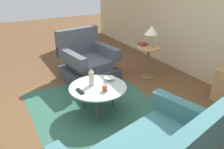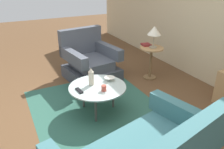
{
  "view_description": "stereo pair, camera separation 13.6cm",
  "coord_description": "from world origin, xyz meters",
  "px_view_note": "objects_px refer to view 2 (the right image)",
  "views": [
    {
      "loc": [
        2.56,
        -1.23,
        1.95
      ],
      "look_at": [
        -0.15,
        0.28,
        0.55
      ],
      "focal_mm": 36.73,
      "sensor_mm": 36.0,
      "label": 1
    },
    {
      "loc": [
        2.62,
        -1.11,
        1.95
      ],
      "look_at": [
        -0.15,
        0.28,
        0.55
      ],
      "focal_mm": 36.73,
      "sensor_mm": 36.0,
      "label": 2
    }
  ],
  "objects_px": {
    "table_lamp": "(154,31)",
    "book": "(146,45)",
    "tv_remote_dark": "(79,91)",
    "bowl": "(110,79)",
    "coffee_table": "(97,88)",
    "vase": "(91,77)",
    "side_table": "(151,57)",
    "armchair": "(90,63)",
    "mug": "(104,88)"
  },
  "relations": [
    {
      "from": "tv_remote_dark",
      "to": "book",
      "type": "bearing_deg",
      "value": 110.94
    },
    {
      "from": "armchair",
      "to": "book",
      "type": "relative_size",
      "value": 4.92
    },
    {
      "from": "table_lamp",
      "to": "bowl",
      "type": "xyz_separation_m",
      "value": [
        0.53,
        -1.18,
        -0.49
      ]
    },
    {
      "from": "vase",
      "to": "mug",
      "type": "height_order",
      "value": "vase"
    },
    {
      "from": "table_lamp",
      "to": "book",
      "type": "xyz_separation_m",
      "value": [
        -0.18,
        -0.04,
        -0.3
      ]
    },
    {
      "from": "mug",
      "to": "armchair",
      "type": "bearing_deg",
      "value": 167.0
    },
    {
      "from": "side_table",
      "to": "book",
      "type": "distance_m",
      "value": 0.25
    },
    {
      "from": "coffee_table",
      "to": "mug",
      "type": "bearing_deg",
      "value": 9.45
    },
    {
      "from": "bowl",
      "to": "mug",
      "type": "bearing_deg",
      "value": -39.46
    },
    {
      "from": "side_table",
      "to": "bowl",
      "type": "height_order",
      "value": "side_table"
    },
    {
      "from": "coffee_table",
      "to": "vase",
      "type": "height_order",
      "value": "vase"
    },
    {
      "from": "mug",
      "to": "table_lamp",
      "type": "bearing_deg",
      "value": 119.67
    },
    {
      "from": "armchair",
      "to": "mug",
      "type": "relative_size",
      "value": 9.03
    },
    {
      "from": "table_lamp",
      "to": "book",
      "type": "distance_m",
      "value": 0.35
    },
    {
      "from": "bowl",
      "to": "book",
      "type": "relative_size",
      "value": 0.76
    },
    {
      "from": "bowl",
      "to": "book",
      "type": "xyz_separation_m",
      "value": [
        -0.71,
        1.14,
        0.2
      ]
    },
    {
      "from": "mug",
      "to": "book",
      "type": "xyz_separation_m",
      "value": [
        -0.97,
        1.35,
        0.18
      ]
    },
    {
      "from": "coffee_table",
      "to": "armchair",
      "type": "bearing_deg",
      "value": 163.97
    },
    {
      "from": "armchair",
      "to": "side_table",
      "type": "bearing_deg",
      "value": 144.48
    },
    {
      "from": "coffee_table",
      "to": "tv_remote_dark",
      "type": "xyz_separation_m",
      "value": [
        0.02,
        -0.29,
        0.04
      ]
    },
    {
      "from": "tv_remote_dark",
      "to": "side_table",
      "type": "bearing_deg",
      "value": 106.18
    },
    {
      "from": "coffee_table",
      "to": "bowl",
      "type": "relative_size",
      "value": 5.24
    },
    {
      "from": "vase",
      "to": "side_table",
      "type": "bearing_deg",
      "value": 110.84
    },
    {
      "from": "coffee_table",
      "to": "table_lamp",
      "type": "bearing_deg",
      "value": 113.74
    },
    {
      "from": "armchair",
      "to": "coffee_table",
      "type": "xyz_separation_m",
      "value": [
        1.19,
        -0.34,
        0.08
      ]
    },
    {
      "from": "table_lamp",
      "to": "tv_remote_dark",
      "type": "distance_m",
      "value": 1.9
    },
    {
      "from": "vase",
      "to": "bowl",
      "type": "distance_m",
      "value": 0.32
    },
    {
      "from": "armchair",
      "to": "coffee_table",
      "type": "bearing_deg",
      "value": 65.64
    },
    {
      "from": "coffee_table",
      "to": "bowl",
      "type": "distance_m",
      "value": 0.27
    },
    {
      "from": "mug",
      "to": "tv_remote_dark",
      "type": "bearing_deg",
      "value": -115.05
    },
    {
      "from": "tv_remote_dark",
      "to": "vase",
      "type": "bearing_deg",
      "value": 110.29
    },
    {
      "from": "table_lamp",
      "to": "vase",
      "type": "xyz_separation_m",
      "value": [
        0.54,
        -1.48,
        -0.39
      ]
    },
    {
      "from": "side_table",
      "to": "vase",
      "type": "bearing_deg",
      "value": -69.16
    },
    {
      "from": "side_table",
      "to": "vase",
      "type": "xyz_separation_m",
      "value": [
        0.56,
        -1.46,
        0.1
      ]
    },
    {
      "from": "side_table",
      "to": "bowl",
      "type": "xyz_separation_m",
      "value": [
        0.55,
        -1.16,
        0.0
      ]
    },
    {
      "from": "coffee_table",
      "to": "bowl",
      "type": "height_order",
      "value": "bowl"
    },
    {
      "from": "coffee_table",
      "to": "vase",
      "type": "bearing_deg",
      "value": -146.05
    },
    {
      "from": "armchair",
      "to": "bowl",
      "type": "relative_size",
      "value": 6.52
    },
    {
      "from": "mug",
      "to": "book",
      "type": "height_order",
      "value": "book"
    },
    {
      "from": "book",
      "to": "table_lamp",
      "type": "bearing_deg",
      "value": 21.96
    },
    {
      "from": "side_table",
      "to": "vase",
      "type": "relative_size",
      "value": 2.36
    },
    {
      "from": "side_table",
      "to": "tv_remote_dark",
      "type": "relative_size",
      "value": 3.6
    },
    {
      "from": "table_lamp",
      "to": "bowl",
      "type": "bearing_deg",
      "value": -65.69
    },
    {
      "from": "vase",
      "to": "book",
      "type": "bearing_deg",
      "value": 116.37
    },
    {
      "from": "bowl",
      "to": "tv_remote_dark",
      "type": "bearing_deg",
      "value": -77.72
    },
    {
      "from": "bowl",
      "to": "coffee_table",
      "type": "bearing_deg",
      "value": -69.11
    },
    {
      "from": "mug",
      "to": "bowl",
      "type": "relative_size",
      "value": 0.72
    },
    {
      "from": "table_lamp",
      "to": "tv_remote_dark",
      "type": "xyz_separation_m",
      "value": [
        0.65,
        -1.71,
        -0.51
      ]
    },
    {
      "from": "vase",
      "to": "mug",
      "type": "distance_m",
      "value": 0.28
    },
    {
      "from": "armchair",
      "to": "bowl",
      "type": "bearing_deg",
      "value": 76.58
    }
  ]
}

